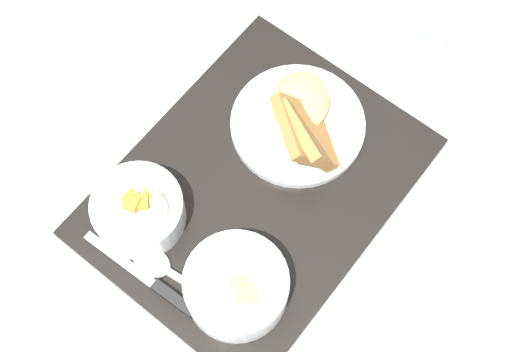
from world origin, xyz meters
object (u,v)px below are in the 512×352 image
(bowl_salad, at_px, (138,209))
(knife, at_px, (159,288))
(glass_water, at_px, (422,38))
(plate_main, at_px, (301,121))
(spoon, at_px, (168,272))
(bowl_soup, at_px, (236,286))

(bowl_salad, xyz_separation_m, knife, (-0.06, -0.08, -0.02))
(bowl_salad, bearing_deg, glass_water, -22.63)
(bowl_salad, distance_m, plate_main, 0.25)
(glass_water, bearing_deg, spoon, 167.40)
(knife, relative_size, glass_water, 1.65)
(spoon, distance_m, glass_water, 0.48)
(plate_main, distance_m, glass_water, 0.21)
(plate_main, bearing_deg, knife, 174.33)
(plate_main, relative_size, glass_water, 1.75)
(knife, bearing_deg, spoon, -81.29)
(spoon, height_order, glass_water, glass_water)
(bowl_salad, relative_size, spoon, 0.78)
(plate_main, relative_size, knife, 1.06)
(bowl_salad, height_order, knife, bowl_salad)
(bowl_soup, height_order, spoon, bowl_soup)
(plate_main, bearing_deg, glass_water, -19.91)
(knife, relative_size, spoon, 1.16)
(knife, bearing_deg, bowl_salad, -37.38)
(bowl_soup, height_order, knife, bowl_soup)
(bowl_salad, height_order, plate_main, plate_main)
(bowl_soup, distance_m, spoon, 0.09)
(bowl_soup, distance_m, glass_water, 0.44)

